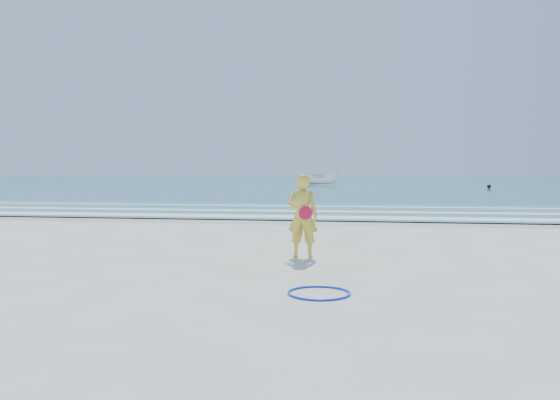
# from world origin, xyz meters

# --- Properties ---
(ground) EXTENTS (400.00, 400.00, 0.00)m
(ground) POSITION_xyz_m (0.00, 0.00, 0.00)
(ground) COLOR silver
(ground) RESTS_ON ground
(wet_sand) EXTENTS (400.00, 2.40, 0.00)m
(wet_sand) POSITION_xyz_m (0.00, 9.00, 0.00)
(wet_sand) COLOR #B2A893
(wet_sand) RESTS_ON ground
(ocean) EXTENTS (400.00, 190.00, 0.04)m
(ocean) POSITION_xyz_m (0.00, 105.00, 0.02)
(ocean) COLOR #19727F
(ocean) RESTS_ON ground
(shallow) EXTENTS (400.00, 10.00, 0.01)m
(shallow) POSITION_xyz_m (0.00, 14.00, 0.04)
(shallow) COLOR #59B7AD
(shallow) RESTS_ON ocean
(foam_near) EXTENTS (400.00, 1.40, 0.01)m
(foam_near) POSITION_xyz_m (0.00, 10.30, 0.05)
(foam_near) COLOR white
(foam_near) RESTS_ON shallow
(foam_mid) EXTENTS (400.00, 0.90, 0.01)m
(foam_mid) POSITION_xyz_m (0.00, 13.20, 0.05)
(foam_mid) COLOR white
(foam_mid) RESTS_ON shallow
(foam_far) EXTENTS (400.00, 0.60, 0.01)m
(foam_far) POSITION_xyz_m (0.00, 16.50, 0.05)
(foam_far) COLOR white
(foam_far) RESTS_ON shallow
(hoop) EXTENTS (1.01, 1.01, 0.03)m
(hoop) POSITION_xyz_m (1.64, -2.01, 0.02)
(hoop) COLOR blue
(hoop) RESTS_ON ground
(boat) EXTENTS (4.53, 1.77, 1.74)m
(boat) POSITION_xyz_m (-3.36, 57.12, 0.91)
(boat) COLOR white
(boat) RESTS_ON ocean
(buoy) EXTENTS (0.40, 0.40, 0.40)m
(buoy) POSITION_xyz_m (14.27, 47.35, 0.24)
(buoy) COLOR black
(buoy) RESTS_ON ocean
(woman) EXTENTS (0.65, 0.46, 1.67)m
(woman) POSITION_xyz_m (1.02, 1.23, 0.84)
(woman) COLOR yellow
(woman) RESTS_ON ground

